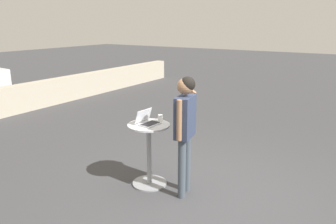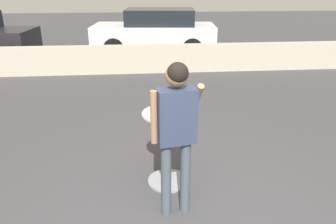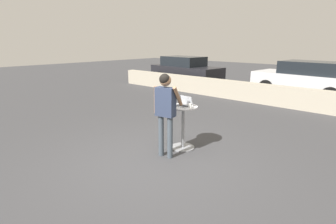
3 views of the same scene
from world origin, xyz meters
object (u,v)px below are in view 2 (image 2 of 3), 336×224
cafe_table (168,144)px  laptop (168,108)px  coffee_mug (188,110)px  standing_person (176,123)px  parked_car_near_street (156,31)px

cafe_table → laptop: 0.46m
laptop → coffee_mug: 0.23m
laptop → standing_person: 0.62m
cafe_table → parked_car_near_street: parked_car_near_street is taller
laptop → standing_person: (0.02, -0.61, 0.08)m
laptop → parked_car_near_street: 7.97m
coffee_mug → parked_car_near_street: 8.03m
standing_person → cafe_table: bearing=92.5°
coffee_mug → standing_person: bearing=-110.3°
cafe_table → coffee_mug: bearing=-13.4°
parked_car_near_street → coffee_mug: bearing=-90.6°
parked_car_near_street → cafe_table: bearing=-92.2°
cafe_table → standing_person: 0.81m
coffee_mug → laptop: bearing=161.9°
coffee_mug → cafe_table: bearing=166.6°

